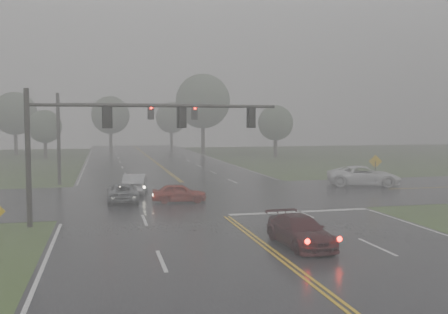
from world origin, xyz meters
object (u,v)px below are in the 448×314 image
object	(u,v)px
signal_gantry_near	(111,129)
signal_gantry_far	(107,121)
car_grey	(123,202)
pickup_white	(364,186)
sedan_maroon	(300,246)
sedan_silver	(136,193)
sedan_red	(179,202)

from	to	relation	value
signal_gantry_near	signal_gantry_far	distance (m)	17.46
car_grey	pickup_white	distance (m)	19.90
sedan_maroon	pickup_white	bearing A→B (deg)	50.67
sedan_silver	signal_gantry_far	xyz separation A→B (m)	(-1.91, 6.83, 5.36)
sedan_red	signal_gantry_near	size ratio (longest dim) A/B	0.28
pickup_white	signal_gantry_far	world-z (taller)	signal_gantry_far
sedan_silver	signal_gantry_far	world-z (taller)	signal_gantry_far
sedan_silver	car_grey	bearing A→B (deg)	82.58
sedan_maroon	sedan_silver	xyz separation A→B (m)	(-5.77, 17.47, 0.00)
sedan_maroon	sedan_silver	world-z (taller)	sedan_silver
sedan_maroon	sedan_red	size ratio (longest dim) A/B	1.21
sedan_red	signal_gantry_near	distance (m)	8.75
pickup_white	signal_gantry_far	xyz separation A→B (m)	(-20.41, 6.84, 5.36)
pickup_white	sedan_silver	bearing A→B (deg)	109.42
sedan_red	sedan_maroon	bearing A→B (deg)	-158.87
sedan_maroon	sedan_red	world-z (taller)	sedan_maroon
sedan_silver	car_grey	world-z (taller)	sedan_silver
sedan_maroon	signal_gantry_far	world-z (taller)	signal_gantry_far
sedan_silver	signal_gantry_near	size ratio (longest dim) A/B	0.34
sedan_red	sedan_silver	xyz separation A→B (m)	(-2.52, 4.82, 0.00)
sedan_maroon	pickup_white	xyz separation A→B (m)	(12.73, 17.46, 0.00)
sedan_maroon	car_grey	world-z (taller)	sedan_maroon
sedan_silver	pickup_white	xyz separation A→B (m)	(18.50, -0.01, 0.00)
car_grey	pickup_white	size ratio (longest dim) A/B	0.73
sedan_red	pickup_white	size ratio (longest dim) A/B	0.61
sedan_red	signal_gantry_far	distance (m)	13.57
car_grey	signal_gantry_far	xyz separation A→B (m)	(-0.84, 10.46, 5.36)
sedan_silver	signal_gantry_near	distance (m)	11.83
sedan_maroon	signal_gantry_far	bearing A→B (deg)	104.31
sedan_silver	pickup_white	size ratio (longest dim) A/B	0.75
pickup_white	car_grey	bearing A→B (deg)	119.94
sedan_silver	signal_gantry_near	xyz separation A→B (m)	(-1.85, -10.63, 4.87)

